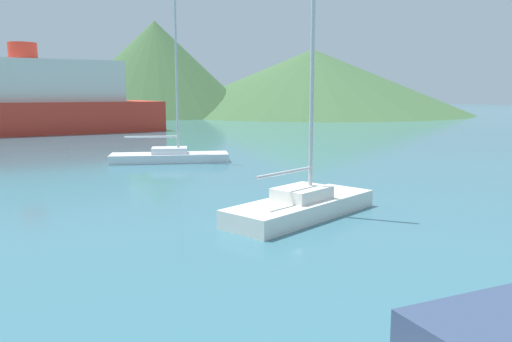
{
  "coord_description": "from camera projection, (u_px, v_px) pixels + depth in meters",
  "views": [
    {
      "loc": [
        -6.84,
        -0.13,
        3.65
      ],
      "look_at": [
        -0.36,
        14.0,
        1.2
      ],
      "focal_mm": 35.0,
      "sensor_mm": 36.0,
      "label": 1
    }
  ],
  "objects": [
    {
      "name": "hill_far_east",
      "position": [
        312.0,
        82.0,
        86.92
      ],
      "size": [
        53.55,
        53.55,
        11.04
      ],
      "color": "#3D6038",
      "rests_on": "ground_plane"
    },
    {
      "name": "sailboat_inner",
      "position": [
        302.0,
        204.0,
        14.79
      ],
      "size": [
        5.57,
        3.65,
        7.5
      ],
      "rotation": [
        0.0,
        0.0,
        0.4
      ],
      "color": "white",
      "rests_on": "ground_plane"
    },
    {
      "name": "ferry_distant",
      "position": [
        26.0,
        101.0,
        45.92
      ],
      "size": [
        23.98,
        11.6,
        8.11
      ],
      "rotation": [
        0.0,
        0.0,
        0.07
      ],
      "color": "red",
      "rests_on": "ground_plane"
    },
    {
      "name": "sailboat_middle",
      "position": [
        170.0,
        155.0,
        26.43
      ],
      "size": [
        6.38,
        3.4,
        8.76
      ],
      "rotation": [
        0.0,
        0.0,
        -0.29
      ],
      "color": "silver",
      "rests_on": "ground_plane"
    },
    {
      "name": "hill_east",
      "position": [
        156.0,
        69.0,
        79.05
      ],
      "size": [
        31.19,
        31.19,
        14.77
      ],
      "color": "#3D6038",
      "rests_on": "ground_plane"
    }
  ]
}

